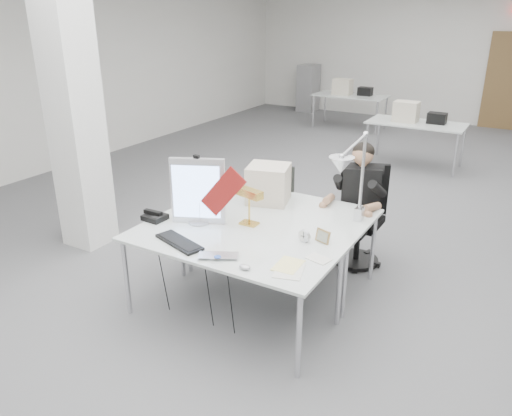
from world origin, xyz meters
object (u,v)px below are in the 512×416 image
at_px(office_chair, 359,216).
at_px(laptop, 218,259).
at_px(architect_lamp, 352,184).
at_px(bankers_lamp, 249,206).
at_px(seated_person, 360,185).
at_px(desk_phone, 155,217).
at_px(monitor, 198,191).
at_px(desk_main, 230,243).
at_px(beige_monitor, 268,184).

xyz_separation_m(office_chair, laptop, (-0.49, -1.89, 0.22)).
bearing_deg(laptop, architect_lamp, 28.99).
distance_m(bankers_lamp, architect_lamp, 0.92).
height_order(seated_person, architect_lamp, architect_lamp).
bearing_deg(architect_lamp, laptop, -122.94).
bearing_deg(desk_phone, laptop, -18.63).
height_order(monitor, architect_lamp, architect_lamp).
bearing_deg(seated_person, architect_lamp, -98.81).
xyz_separation_m(desk_main, office_chair, (0.59, 1.56, -0.20)).
distance_m(monitor, beige_monitor, 0.84).
bearing_deg(monitor, office_chair, 28.30).
xyz_separation_m(laptop, desk_phone, (-0.95, 0.37, 0.01)).
xyz_separation_m(desk_main, laptop, (0.10, -0.33, 0.02)).
distance_m(desk_main, monitor, 0.59).
relative_size(laptop, desk_phone, 1.59).
relative_size(bankers_lamp, architect_lamp, 0.43).
distance_m(desk_phone, architect_lamp, 1.80).
relative_size(desk_phone, beige_monitor, 0.50).
xyz_separation_m(seated_person, bankers_lamp, (-0.63, -1.12, 0.04)).
distance_m(desk_main, laptop, 0.34).
relative_size(laptop, beige_monitor, 0.79).
relative_size(office_chair, desk_phone, 5.56).
bearing_deg(beige_monitor, monitor, -125.94).
bearing_deg(desk_phone, office_chair, 49.20).
bearing_deg(desk_main, beige_monitor, 100.22).
bearing_deg(monitor, bankers_lamp, 0.94).
height_order(office_chair, laptop, office_chair).
distance_m(desk_main, beige_monitor, 1.01).
relative_size(desk_main, laptop, 5.80).
height_order(bankers_lamp, desk_phone, bankers_lamp).
bearing_deg(bankers_lamp, laptop, -64.03).
bearing_deg(desk_phone, bankers_lamp, 26.03).
relative_size(monitor, architect_lamp, 0.72).
bearing_deg(bankers_lamp, desk_phone, -142.07).
relative_size(desk_main, office_chair, 1.66).
distance_m(office_chair, seated_person, 0.36).
bearing_deg(monitor, beige_monitor, 45.90).
bearing_deg(office_chair, architect_lamp, -99.58).
height_order(seated_person, desk_phone, seated_person).
relative_size(desk_main, beige_monitor, 4.56).
bearing_deg(seated_person, office_chair, 68.10).
bearing_deg(seated_person, desk_phone, -156.17).
distance_m(beige_monitor, architect_lamp, 1.01).
xyz_separation_m(office_chair, beige_monitor, (-0.77, -0.59, 0.40)).
distance_m(laptop, architect_lamp, 1.32).
bearing_deg(beige_monitor, laptop, -94.14).
height_order(office_chair, architect_lamp, architect_lamp).
height_order(bankers_lamp, beige_monitor, beige_monitor).
height_order(seated_person, beige_monitor, seated_person).
height_order(desk_main, office_chair, office_chair).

